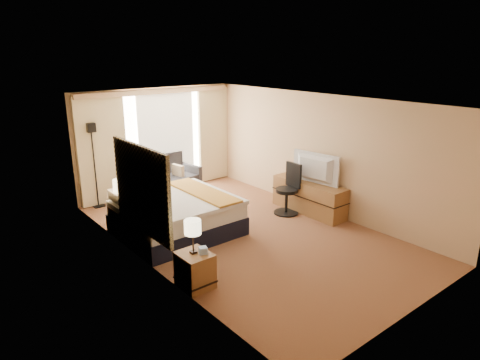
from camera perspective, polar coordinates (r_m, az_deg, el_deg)
floor at (r=8.54m, az=0.74°, el=-7.05°), size 4.20×7.00×0.02m
ceiling at (r=7.85m, az=0.81°, el=10.56°), size 4.20×7.00×0.02m
wall_back at (r=10.94m, az=-11.07°, el=5.19°), size 4.20×0.02×2.60m
wall_front at (r=5.99m, az=22.82°, el=-5.75°), size 4.20×0.02×2.60m
wall_left at (r=7.00m, az=-12.58°, el=-1.56°), size 0.02×7.00×2.60m
wall_right at (r=9.53m, az=10.54°, el=3.49°), size 0.02×7.00×2.60m
headboard at (r=7.19m, az=-13.01°, el=-1.25°), size 0.06×1.85×1.50m
nightstand_left at (r=6.66m, az=-6.03°, el=-11.84°), size 0.45×0.52×0.55m
nightstand_right at (r=8.68m, az=-15.13°, el=-5.28°), size 0.45×0.52×0.55m
media_dresser at (r=9.60m, az=9.19°, el=-2.25°), size 0.50×1.80×0.70m
window at (r=11.03m, az=-9.86°, el=5.45°), size 2.30×0.02×2.30m
curtains at (r=10.82m, az=-10.83°, el=5.66°), size 4.12×0.19×2.56m
bed at (r=8.48m, az=-8.51°, el=-4.67°), size 2.11×1.93×1.03m
loveseat at (r=10.79m, az=-9.65°, el=-0.29°), size 1.65×1.07×0.96m
floor_lamp at (r=10.08m, az=-19.03°, el=4.01°), size 0.25×0.25×1.94m
desk_chair at (r=9.44m, az=6.50°, el=-1.51°), size 0.54×0.54×1.12m
lamp_left at (r=6.37m, az=-6.33°, el=-6.34°), size 0.25×0.25×0.54m
lamp_right at (r=8.39m, az=-15.65°, el=-0.81°), size 0.28×0.28×0.58m
tissue_box at (r=6.50m, az=-4.95°, el=-9.33°), size 0.14×0.14×0.10m
telephone at (r=8.74m, az=-15.08°, el=-2.96°), size 0.21×0.19×0.07m
television at (r=9.30m, az=9.66°, el=1.48°), size 0.29×1.16×0.66m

